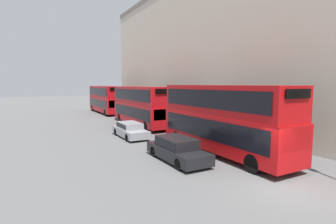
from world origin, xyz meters
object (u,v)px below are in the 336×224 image
bus_leading (222,116)px  car_hatchback (130,129)px  bus_second_in_queue (141,104)px  car_dark_sedan (177,148)px  bus_third_in_queue (106,98)px  pedestrian (242,137)px

bus_leading → car_hatchback: bearing=113.3°
bus_second_in_queue → car_dark_sedan: bearing=-104.1°
bus_second_in_queue → car_hatchback: 6.77m
bus_second_in_queue → car_hatchback: bus_second_in_queue is taller
bus_third_in_queue → bus_second_in_queue: bearing=-90.0°
car_dark_sedan → pedestrian: (5.78, 0.64, 0.03)m
bus_second_in_queue → car_hatchback: (-3.40, -5.61, -1.68)m
car_hatchback → bus_second_in_queue: bearing=58.8°
bus_second_in_queue → pedestrian: bearing=-79.5°
bus_leading → bus_third_in_queue: size_ratio=0.96×
car_hatchback → pedestrian: bearing=-51.4°
pedestrian → bus_second_in_queue: bearing=100.5°
bus_third_in_queue → car_dark_sedan: (-3.40, -27.78, -1.60)m
car_dark_sedan → pedestrian: bearing=6.3°
bus_leading → car_hatchback: (-3.40, 7.89, -1.78)m
bus_leading → bus_third_in_queue: 27.79m
bus_second_in_queue → pedestrian: bus_second_in_queue is taller
bus_third_in_queue → car_dark_sedan: size_ratio=2.33×
bus_second_in_queue → car_dark_sedan: 14.02m
bus_leading → pedestrian: size_ratio=6.40×
bus_second_in_queue → bus_third_in_queue: bus_second_in_queue is taller
car_hatchback → pedestrian: (5.78, -7.25, 0.09)m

